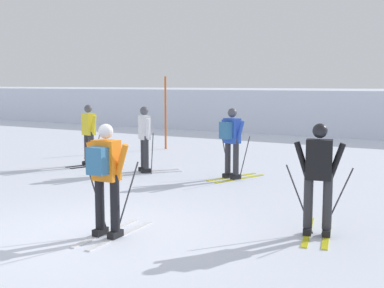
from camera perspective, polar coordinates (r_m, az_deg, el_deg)
The scene contains 8 objects.
ground_plane at distance 7.79m, azimuth -11.91°, elevation -10.35°, with size 120.00×120.00×0.00m, color silver.
far_snow_ridge at distance 26.34m, azimuth 19.11°, elevation 3.73°, with size 80.00×9.23×1.98m, color silver.
skier_blue at distance 11.97m, azimuth 4.52°, elevation 0.49°, with size 0.95×1.63×1.71m.
skier_black at distance 7.71m, azimuth 14.26°, elevation -3.59°, with size 0.98×1.64×1.71m.
skier_orange at distance 7.47m, azimuth -9.82°, elevation -3.50°, with size 1.00×1.61×1.71m.
skier_white at distance 12.87m, azimuth -5.41°, elevation 0.76°, with size 1.32×1.46×1.71m.
skier_yellow at distance 14.17m, azimuth -11.67°, elevation 1.21°, with size 0.95×1.63×1.71m.
trail_marker_pole at distance 17.49m, azimuth -3.04°, elevation 3.56°, with size 0.07×0.07×2.53m, color #C65614.
Camera 1 is at (5.01, -5.50, 2.30)m, focal length 46.71 mm.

